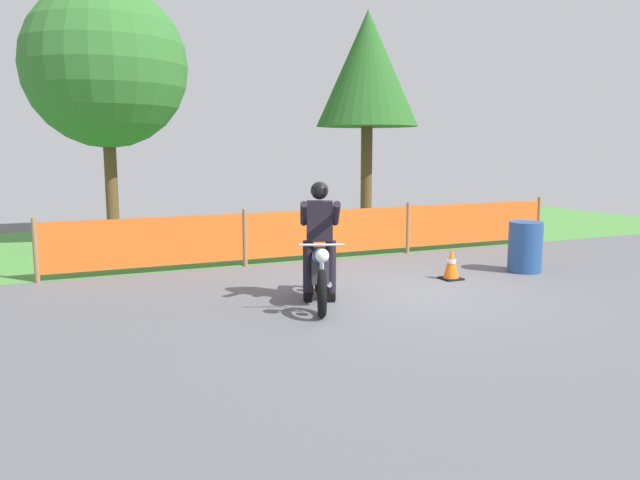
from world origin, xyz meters
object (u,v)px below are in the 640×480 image
(rider_lead, at_px, (319,234))
(traffic_cone, at_px, (451,264))
(spare_drum, at_px, (525,247))
(motorcycle_lead, at_px, (320,272))

(rider_lead, relative_size, traffic_cone, 3.19)
(traffic_cone, bearing_deg, spare_drum, 0.30)
(motorcycle_lead, xyz_separation_m, spare_drum, (4.20, 0.62, -0.02))
(motorcycle_lead, relative_size, spare_drum, 2.14)
(rider_lead, xyz_separation_m, spare_drum, (4.12, 0.42, -0.51))
(motorcycle_lead, height_order, rider_lead, rider_lead)
(spare_drum, bearing_deg, rider_lead, -174.13)
(motorcycle_lead, distance_m, spare_drum, 4.24)
(rider_lead, xyz_separation_m, traffic_cone, (2.56, 0.42, -0.69))
(motorcycle_lead, relative_size, rider_lead, 1.11)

